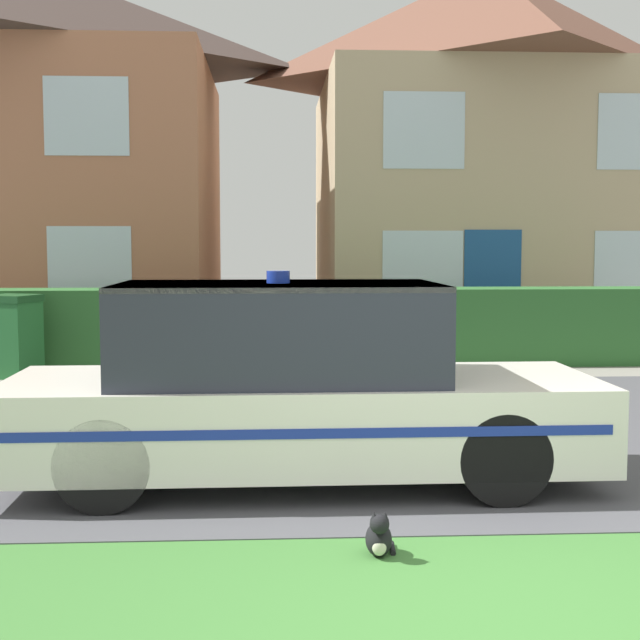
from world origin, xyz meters
The scene contains 9 objects.
ground_plane centered at (0.00, 0.00, 0.00)m, with size 80.00×80.00×0.00m, color gray.
road_strip centered at (0.00, 4.53, 0.01)m, with size 28.00×6.59×0.01m, color #4C4C51.
lawn_verge centered at (0.00, 0.37, 0.00)m, with size 28.00×1.71×0.01m, color #3D7533.
garden_hedge centered at (-0.95, 9.32, 0.59)m, with size 11.33×0.88×1.18m, color #2D662D.
police_car centered at (-1.01, 2.57, 0.75)m, with size 4.54×1.65×1.64m.
cat centered at (-0.55, 0.90, 0.12)m, with size 0.21×0.33×0.30m.
house_left centered at (-6.48, 14.17, 3.86)m, with size 8.55×6.75×7.57m.
house_right centered at (3.29, 14.27, 3.83)m, with size 7.10×6.78×7.50m.
wheelie_bin centered at (-4.79, 8.32, 0.58)m, with size 0.81×0.80×1.15m.
Camera 1 is at (-1.18, -4.24, 1.87)m, focal length 50.00 mm.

